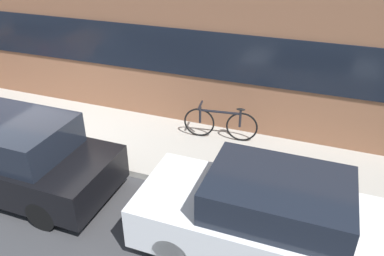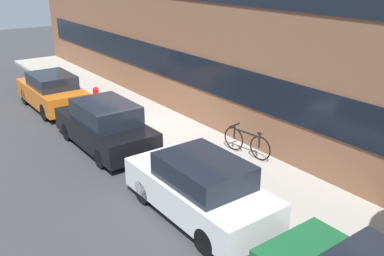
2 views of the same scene
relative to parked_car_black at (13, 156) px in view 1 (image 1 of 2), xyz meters
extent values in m
plane|color=#38383A|center=(-0.22, 1.05, -0.73)|extent=(56.00, 56.00, 0.00)
cube|color=#A8A399|center=(-0.22, 2.26, -0.66)|extent=(28.00, 2.41, 0.14)
cube|color=black|center=(-0.22, 3.44, 1.21)|extent=(25.76, 0.04, 1.10)
cube|color=black|center=(-0.04, 0.00, -0.17)|extent=(4.08, 1.68, 0.69)
cube|color=black|center=(0.12, 0.00, 0.48)|extent=(2.12, 1.48, 0.60)
cylinder|color=black|center=(1.22, -0.75, -0.44)|extent=(0.57, 0.18, 0.57)
cylinder|color=black|center=(1.22, 0.75, -0.44)|extent=(0.57, 0.18, 0.57)
cube|color=silver|center=(4.80, 0.00, -0.15)|extent=(3.92, 1.66, 0.71)
cube|color=black|center=(4.96, 0.00, 0.47)|extent=(2.04, 1.46, 0.53)
cylinder|color=black|center=(3.58, -0.74, -0.43)|extent=(0.59, 0.18, 0.59)
cylinder|color=black|center=(3.58, 0.74, -0.43)|extent=(0.59, 0.18, 0.59)
cylinder|color=black|center=(6.01, 0.74, -0.43)|extent=(0.59, 0.18, 0.59)
torus|color=black|center=(2.74, 2.88, -0.23)|extent=(0.72, 0.14, 0.73)
torus|color=black|center=(3.72, 3.01, -0.23)|extent=(0.72, 0.14, 0.73)
cylinder|color=black|center=(3.23, 2.95, 0.10)|extent=(0.94, 0.18, 0.06)
cylinder|color=black|center=(3.68, 3.01, -0.02)|extent=(0.06, 0.06, 0.41)
cylinder|color=black|center=(2.76, 2.88, -0.02)|extent=(0.06, 0.06, 0.41)
ellipsoid|color=black|center=(3.68, 3.01, 0.22)|extent=(0.21, 0.11, 0.05)
cylinder|color=black|center=(2.76, 2.88, 0.22)|extent=(0.11, 0.44, 0.05)
camera|label=1|loc=(5.26, -4.36, 3.93)|focal=35.00mm
camera|label=2|loc=(11.53, -5.16, 4.72)|focal=40.00mm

